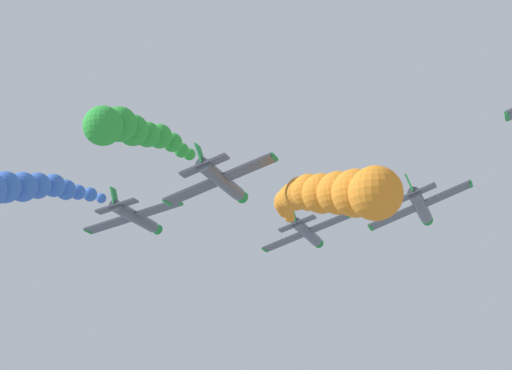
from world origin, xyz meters
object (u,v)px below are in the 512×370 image
airplane_right_inner (420,206)px  airplane_lead (307,233)px  airplane_left_outer (222,180)px  airplane_left_inner (135,217)px

airplane_right_inner → airplane_lead: bearing=136.8°
airplane_right_inner → airplane_left_outer: bearing=-139.3°
airplane_left_inner → airplane_left_outer: size_ratio=1.00×
airplane_left_inner → airplane_left_outer: airplane_left_inner is taller
airplane_left_inner → airplane_left_outer: bearing=-42.4°
airplane_lead → airplane_right_inner: 17.55m
airplane_lead → airplane_left_outer: (-1.29, -24.08, -0.75)m
airplane_lead → airplane_right_inner: bearing=-43.2°
airplane_lead → airplane_left_outer: bearing=-93.1°
airplane_lead → airplane_left_inner: size_ratio=1.00×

